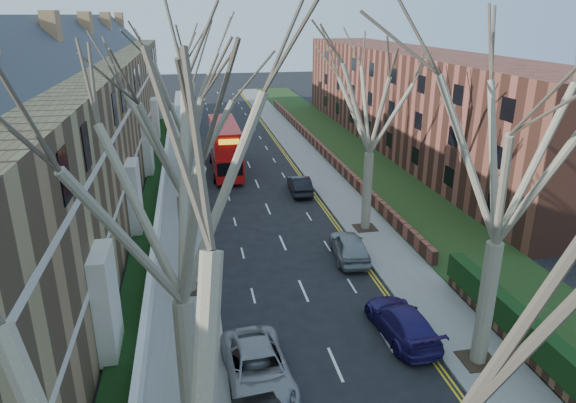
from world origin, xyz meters
TOP-DOWN VIEW (x-y plane):
  - pavement_left at (-6.00, 39.00)m, footprint 3.00×102.00m
  - pavement_right at (6.00, 39.00)m, footprint 3.00×102.00m
  - terrace_left at (-13.65, 31.00)m, footprint 9.70×78.00m
  - flats_right at (17.46, 43.00)m, footprint 13.97×54.00m
  - front_wall_left at (-7.65, 31.00)m, footprint 0.30×78.00m
  - grass_verge_right at (10.50, 39.00)m, footprint 6.00×102.00m
  - tree_left_mid at (-5.70, 6.00)m, footprint 10.50×10.50m
  - tree_left_far at (-5.70, 16.00)m, footprint 10.15×10.15m
  - tree_left_dist at (-5.70, 28.00)m, footprint 10.50×10.50m
  - tree_right_mid at (5.70, 8.00)m, footprint 10.50×10.50m
  - tree_right_far at (5.70, 22.00)m, footprint 10.15×10.15m
  - double_decker_bus at (-2.27, 37.17)m, footprint 2.64×10.15m
  - car_left_far at (-3.22, 8.39)m, footprint 2.67×5.27m
  - car_right_near at (3.39, 10.39)m, footprint 2.24×4.92m
  - car_right_mid at (3.41, 18.17)m, footprint 2.21×4.63m
  - car_right_far at (3.01, 29.98)m, footprint 1.66×4.29m

SIDE VIEW (x-z plane):
  - pavement_left at x=-6.00m, z-range 0.00..0.12m
  - pavement_right at x=6.00m, z-range 0.00..0.12m
  - grass_verge_right at x=10.50m, z-range 0.12..0.18m
  - front_wall_left at x=-7.65m, z-range 0.12..1.12m
  - car_right_far at x=3.01m, z-range 0.00..1.39m
  - car_right_near at x=3.39m, z-range 0.00..1.40m
  - car_left_far at x=-3.22m, z-range 0.00..1.43m
  - car_right_mid at x=3.41m, z-range 0.00..1.53m
  - double_decker_bus at x=-2.27m, z-range -0.04..4.23m
  - flats_right at x=17.46m, z-range -0.02..9.98m
  - terrace_left at x=-13.65m, z-range -1.27..12.33m
  - tree_left_far at x=-5.70m, z-range 2.13..16.35m
  - tree_right_far at x=5.70m, z-range 2.13..16.35m
  - tree_left_mid at x=-5.70m, z-range 2.20..16.91m
  - tree_right_mid at x=5.70m, z-range 2.20..16.91m
  - tree_left_dist at x=-5.70m, z-range 2.20..16.91m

